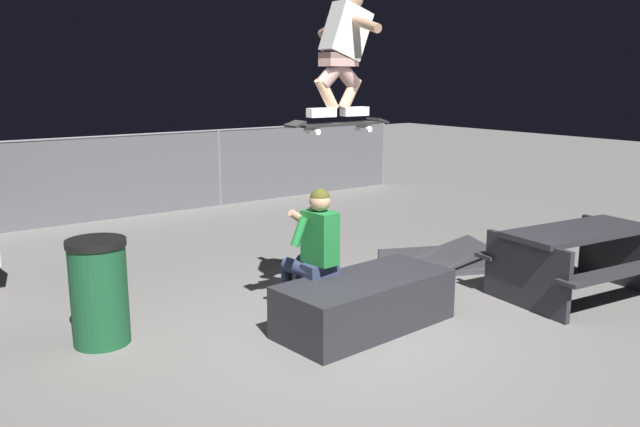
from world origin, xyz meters
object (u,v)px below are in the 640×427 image
kicker_ramp (438,263)px  trash_bin (99,292)px  ledge_box_main (365,303)px  picnic_table_back (578,251)px  skater_airborne (344,46)px  person_sitting_on_ledge (313,248)px  skateboard (338,125)px

kicker_ramp → trash_bin: trash_bin is taller
ledge_box_main → picnic_table_back: (2.44, -0.64, 0.25)m
ledge_box_main → skater_airborne: 2.37m
person_sitting_on_ledge → ledge_box_main: bearing=-53.9°
skater_airborne → kicker_ramp: skater_airborne is taller
trash_bin → kicker_ramp: bearing=-2.0°
kicker_ramp → picnic_table_back: size_ratio=0.77×
skater_airborne → trash_bin: size_ratio=1.17×
skater_airborne → person_sitting_on_ledge: bearing=131.9°
ledge_box_main → skateboard: skateboard is taller
person_sitting_on_ledge → skateboard: 1.20m
ledge_box_main → kicker_ramp: 2.24m
skater_airborne → kicker_ramp: (2.13, 0.76, -2.54)m
skateboard → ledge_box_main: bearing=-50.7°
skateboard → picnic_table_back: bearing=-18.0°
picnic_table_back → ledge_box_main: bearing=165.3°
skateboard → trash_bin: size_ratio=1.08×
kicker_ramp → picnic_table_back: (0.43, -1.61, 0.43)m
skateboard → skater_airborne: bearing=-3.5°
ledge_box_main → person_sitting_on_ledge: 0.72m
person_sitting_on_ledge → trash_bin: bearing=159.2°
kicker_ramp → picnic_table_back: 1.72m
kicker_ramp → picnic_table_back: picnic_table_back is taller
ledge_box_main → picnic_table_back: 2.54m
person_sitting_on_ledge → kicker_ramp: size_ratio=0.94×
skater_airborne → trash_bin: (-2.02, 0.91, -2.12)m
person_sitting_on_ledge → skater_airborne: bearing=-48.1°
person_sitting_on_ledge → picnic_table_back: 2.96m
skateboard → kicker_ramp: bearing=19.2°
person_sitting_on_ledge → kicker_ramp: 2.48m
person_sitting_on_ledge → picnic_table_back: size_ratio=0.72×
ledge_box_main → trash_bin: bearing=152.4°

